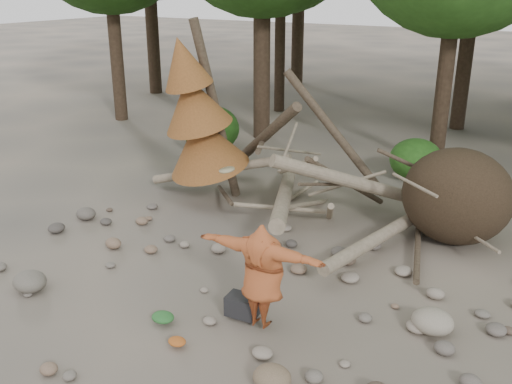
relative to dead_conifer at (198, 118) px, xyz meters
The scene contains 13 objects.
ground 5.05m from the dead_conifer, 47.26° to the right, with size 120.00×120.00×0.00m, color #514C44.
deadfall_pile 5.33m from the dead_conifer, ahead, with size 8.55×5.24×3.30m.
dead_conifer is the anchor object (origin of this frame).
bush_left 4.72m from the dead_conifer, 121.92° to the left, with size 1.80×1.80×1.44m, color #1E4913.
bush_mid 6.11m from the dead_conifer, 48.52° to the left, with size 1.40×1.40×1.12m, color #295D1A.
frisbee_thrower 5.60m from the dead_conifer, 44.06° to the right, with size 2.12×0.94×2.25m.
backpack 5.48m from the dead_conifer, 46.57° to the right, with size 0.50×0.33×0.33m, color black.
cloth_green 5.56m from the dead_conifer, 60.59° to the right, with size 0.38×0.31×0.14m, color #265F28.
cloth_orange 6.14m from the dead_conifer, 57.46° to the right, with size 0.28×0.23×0.10m, color #A14F1B.
boulder_front_left 5.26m from the dead_conifer, 91.20° to the right, with size 0.60×0.54×0.36m, color #666055.
boulder_front_right 7.12m from the dead_conifer, 46.11° to the right, with size 0.53×0.47×0.32m, color #766149.
boulder_mid_right 7.00m from the dead_conifer, 22.39° to the right, with size 0.64×0.58×0.38m, color gray.
boulder_mid_left 3.34m from the dead_conifer, 127.72° to the right, with size 0.46×0.41×0.27m, color #59534B.
Camera 1 is at (4.62, -6.98, 5.08)m, focal length 40.00 mm.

